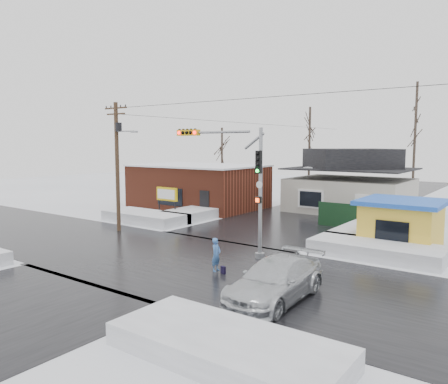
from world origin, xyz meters
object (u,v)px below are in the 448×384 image
Objects in this scene: traffic_signal at (236,173)px; car at (275,281)px; marquee_sign at (167,195)px; kiosk at (401,223)px; utility_pole at (118,159)px; pedestrian at (216,255)px.

traffic_signal reaches higher than car.
traffic_signal is 8.29m from car.
kiosk is at bearing 1.55° from marquee_sign.
utility_pole reaches higher than traffic_signal.
pedestrian is at bearing 155.64° from car.
utility_pole is 3.53× the size of marquee_sign.
utility_pole reaches higher than marquee_sign.
traffic_signal is at bearing -29.72° from marquee_sign.
marquee_sign reaches higher than car.
utility_pole is 18.95m from kiosk.
utility_pole is at bearing -159.56° from kiosk.
car is at bearing -19.59° from utility_pole.
utility_pole reaches higher than kiosk.
pedestrian is at bearing -18.33° from utility_pole.
kiosk is at bearing 44.84° from traffic_signal.
traffic_signal is 2.75× the size of marquee_sign.
kiosk is at bearing 80.63° from car.
marquee_sign is 1.58× the size of pedestrian.
utility_pole reaches higher than car.
pedestrian is at bearing -71.21° from traffic_signal.
marquee_sign is at bearing 150.28° from traffic_signal.
kiosk is 12.23m from car.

